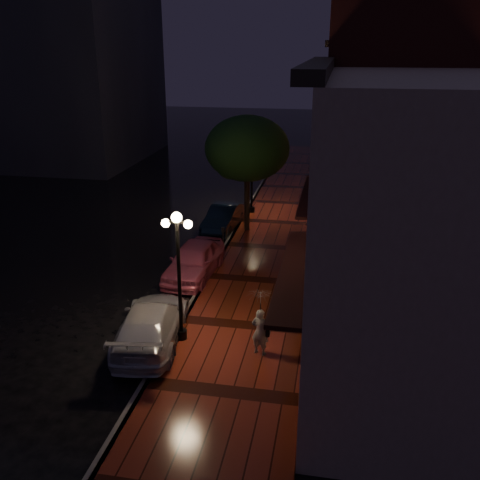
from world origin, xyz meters
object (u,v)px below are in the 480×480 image
Objects in this scene: street_tree at (247,150)px; parking_meter at (223,238)px; streetlamp_far at (252,170)px; navy_car at (223,218)px; woman_with_umbrella at (260,313)px; streetlamp_near at (179,269)px; silver_car at (151,324)px; pink_car at (194,260)px.

street_tree is 4.33× the size of parking_meter.
navy_car is at bearing -109.57° from streetlamp_far.
woman_with_umbrella reaches higher than navy_car.
streetlamp_far is at bearing 90.00° from streetlamp_near.
parking_meter is (-0.20, 7.31, -1.64)m from streetlamp_near.
streetlamp_near is at bearing 7.95° from woman_with_umbrella.
silver_car is 3.56× the size of parking_meter.
pink_car is at bearing 100.50° from streetlamp_near.
pink_car is 0.90× the size of silver_car.
woman_with_umbrella is (2.64, -0.41, -1.04)m from streetlamp_near.
silver_car is at bearing -167.93° from streetlamp_near.
silver_car is (0.00, -5.33, -0.04)m from pink_car.
streetlamp_far reaches higher than navy_car.
parking_meter is (0.75, 7.52, 0.27)m from silver_car.
streetlamp_far reaches higher than woman_with_umbrella.
navy_car is 12.15m from woman_with_umbrella.
streetlamp_near is 11.12m from street_tree.
pink_car is 5.33m from silver_car.
street_tree reaches higher than streetlamp_far.
street_tree is at bearing -61.37° from woman_with_umbrella.
parking_meter is at bearing -52.98° from woman_with_umbrella.
streetlamp_far is 14.36m from silver_car.
streetlamp_near is 2.02× the size of woman_with_umbrella.
woman_with_umbrella is at bearing -79.62° from streetlamp_far.
streetlamp_near reaches higher than woman_with_umbrella.
streetlamp_near reaches higher than pink_car.
silver_car is at bearing -93.83° from streetlamp_far.
silver_car is 2.23× the size of woman_with_umbrella.
woman_with_umbrella is (3.66, -11.55, 0.91)m from navy_car.
street_tree reaches higher than silver_car.
woman_with_umbrella is at bearing -78.21° from street_tree.
woman_with_umbrella is at bearing -8.88° from streetlamp_near.
streetlamp_far reaches higher than silver_car.
street_tree reaches higher than streetlamp_near.
streetlamp_far is 1.10× the size of navy_car.
streetlamp_near reaches higher than navy_car.
silver_car is (-1.21, -11.19, -3.55)m from street_tree.
woman_with_umbrella is at bearing -68.04° from navy_car.
navy_car is (-0.07, 6.01, -0.08)m from pink_car.
streetlamp_near is 5.54m from pink_car.
street_tree reaches higher than pink_car.
streetlamp_far is (0.00, 14.00, 0.00)m from streetlamp_near.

